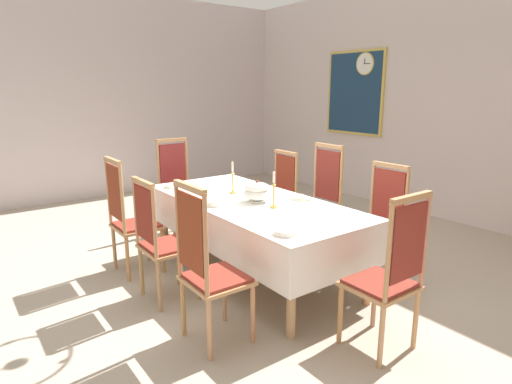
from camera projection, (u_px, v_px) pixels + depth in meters
The scene contains 24 objects.
ground at pixel (245, 278), 4.26m from camera, with size 8.19×6.72×0.04m, color #ADA08E.
back_wall at pixel (450, 99), 5.82m from camera, with size 8.19×0.08×3.32m, color beige.
left_wall at pixel (101, 97), 7.09m from camera, with size 0.08×6.72×3.32m, color beige.
dining_table at pixel (252, 208), 4.14m from camera, with size 2.36×1.06×0.76m.
tablecloth at pixel (252, 210), 4.14m from camera, with size 2.38×1.08×0.38m.
chair_south_a at pixel (129, 216), 4.21m from camera, with size 0.44×0.42×1.17m.
chair_north_a at pixel (277, 193), 5.30m from camera, with size 0.44×0.42×1.06m.
chair_south_b at pixel (160, 239), 3.66m from camera, with size 0.44×0.42×1.09m.
chair_north_b at pixel (319, 201), 4.73m from camera, with size 0.44×0.42×1.22m.
chair_south_c at pixel (208, 266), 3.01m from camera, with size 0.44×0.42×1.20m.
chair_north_c at pixel (379, 221), 4.10m from camera, with size 0.44×0.42×1.12m.
chair_head_west at pixel (178, 187), 5.40m from camera, with size 0.42×0.44×1.19m.
chair_head_east at pixel (389, 274), 2.92m from camera, with size 0.42×0.44×1.16m.
soup_tureen at pixel (257, 192), 4.03m from camera, with size 0.26×0.26×0.21m.
candlestick_west at pixel (233, 181), 4.35m from camera, with size 0.07×0.07×0.33m.
candlestick_east at pixel (274, 194), 3.83m from camera, with size 0.07×0.07×0.33m.
bowl_near_left at pixel (297, 197), 4.16m from camera, with size 0.15×0.15×0.04m.
bowl_near_right at pixel (172, 185), 4.64m from camera, with size 0.17×0.17×0.04m.
bowl_far_left at pixel (215, 203), 3.94m from camera, with size 0.19×0.19×0.04m.
bowl_far_right at pixel (286, 232), 3.15m from camera, with size 0.18×0.18×0.04m.
spoon_primary at pixel (307, 200), 4.09m from camera, with size 0.04×0.18×0.01m.
spoon_secondary at pixel (170, 185), 4.75m from camera, with size 0.06×0.17×0.01m.
mounted_clock at pixel (366, 64), 6.77m from camera, with size 0.35×0.06×0.35m.
framed_painting at pixel (355, 93), 7.04m from camera, with size 1.15×0.05×1.34m.
Camera 1 is at (3.23, -2.25, 1.81)m, focal length 30.20 mm.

